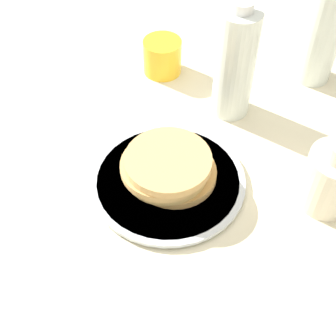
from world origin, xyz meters
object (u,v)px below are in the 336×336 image
Objects in this scene: water_bottle_far at (324,29)px; water_bottle_mid at (235,64)px; cream_jug at (333,178)px; plate at (168,181)px; pancake_stack at (168,168)px; juice_glass at (162,56)px.

water_bottle_mid is at bearing -136.06° from water_bottle_far.
plate is at bearing -172.97° from cream_jug.
water_bottle_far is at bearing 43.94° from water_bottle_mid.
plate is 1.70× the size of pancake_stack.
plate is 0.03m from pancake_stack.
pancake_stack reaches higher than plate.
water_bottle_mid reaches higher than plate.
plate is at bearing -107.95° from water_bottle_mid.
pancake_stack and juice_glass have the same top height.
pancake_stack is 0.26m from cream_jug.
pancake_stack is 0.23m from water_bottle_mid.
plate is 3.30× the size of juice_glass.
water_bottle_mid is at bearing 136.30° from cream_jug.
pancake_stack is 0.67× the size of water_bottle_mid.
pancake_stack is 0.64× the size of water_bottle_far.
water_bottle_mid reaches higher than juice_glass.
cream_jug is at bearing 7.03° from plate.
juice_glass is 0.33× the size of water_bottle_far.
pancake_stack is at bearing -172.78° from cream_jug.
water_bottle_far is at bearing 58.61° from pancake_stack.
water_bottle_mid is at bearing 72.04° from pancake_stack.
water_bottle_far reaches higher than water_bottle_mid.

